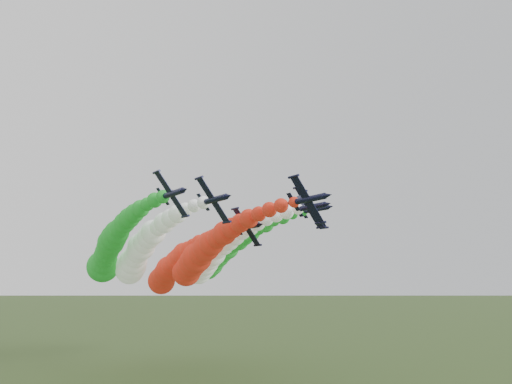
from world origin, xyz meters
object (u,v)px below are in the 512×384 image
jet_lead (202,255)px  jet_trail (172,268)px  jet_outer_right (226,252)px  jet_inner_left (140,253)px  jet_outer_left (111,249)px  jet_inner_right (213,256)px

jet_lead → jet_trail: jet_lead is taller
jet_lead → jet_outer_right: jet_outer_right is taller
jet_inner_left → jet_outer_right: jet_outer_right is taller
jet_outer_left → jet_trail: bearing=21.7°
jet_inner_left → jet_outer_left: bearing=147.9°
jet_inner_left → jet_trail: (16.49, 13.52, -3.40)m
jet_outer_right → jet_outer_left: bearing=177.0°
jet_lead → jet_outer_left: jet_outer_left is taller
jet_inner_left → jet_inner_right: bearing=-5.1°
jet_lead → jet_outer_left: size_ratio=0.99×
jet_lead → jet_trail: 27.42m
jet_inner_left → jet_inner_right: 22.24m
jet_outer_right → jet_trail: jet_outer_right is taller
jet_lead → jet_outer_right: bearing=42.3°
jet_lead → jet_inner_left: jet_inner_left is taller
jet_lead → jet_inner_left: 18.10m
jet_lead → jet_inner_right: (10.02, 11.44, 0.40)m
jet_outer_left → jet_outer_right: bearing=-3.0°
jet_lead → jet_outer_left: bearing=136.9°
jet_outer_right → jet_inner_right: bearing=-149.4°
jet_inner_right → jet_outer_right: bearing=30.6°
jet_lead → jet_inner_right: bearing=48.8°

